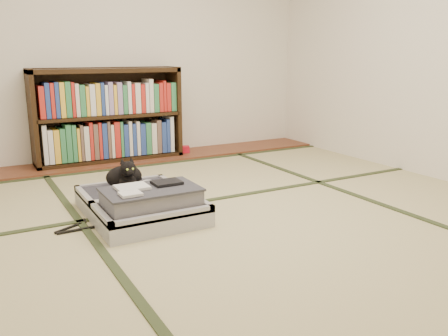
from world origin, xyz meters
TOP-DOWN VIEW (x-y plane):
  - floor at (0.00, 0.00)m, footprint 4.50×4.50m
  - wood_strip at (0.00, 2.00)m, footprint 4.00×0.50m
  - red_item at (0.46, 2.03)m, footprint 0.17×0.13m
  - tatami_borders at (0.00, 0.49)m, footprint 4.00×4.50m
  - bookcase at (-0.32, 2.07)m, footprint 1.46×0.33m
  - suitcase at (-0.61, 0.30)m, footprint 0.68×0.90m
  - cat at (-0.62, 0.59)m, footprint 0.30×0.30m
  - cable_coil at (-0.45, 0.63)m, footprint 0.09×0.09m
  - hanger at (-0.97, 0.27)m, footprint 0.42×0.19m

SIDE VIEW (x-z plane):
  - floor at x=0.00m, z-range 0.00..0.00m
  - tatami_borders at x=0.00m, z-range 0.00..0.01m
  - hanger at x=-0.97m, z-range 0.00..0.01m
  - wood_strip at x=0.00m, z-range 0.00..0.02m
  - red_item at x=0.46m, z-range 0.02..0.09m
  - suitcase at x=-0.61m, z-range -0.04..0.23m
  - cable_coil at x=-0.45m, z-range 0.13..0.15m
  - cat at x=-0.62m, z-range 0.10..0.34m
  - bookcase at x=-0.32m, z-range -0.02..0.92m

